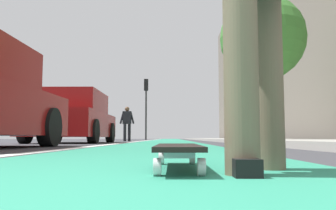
{
  "coord_description": "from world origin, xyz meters",
  "views": [
    {
      "loc": [
        -0.38,
        -0.21,
        0.15
      ],
      "look_at": [
        12.88,
        -0.06,
        1.36
      ],
      "focal_mm": 38.51,
      "sensor_mm": 36.0,
      "label": 1
    }
  ],
  "objects": [
    {
      "name": "sidewalk_curb",
      "position": [
        18.0,
        -3.44,
        0.05
      ],
      "size": [
        52.0,
        3.2,
        0.11
      ],
      "primitive_type": "cube",
      "color": "#9E9B93",
      "rests_on": "ground"
    },
    {
      "name": "pedestrian_distant",
      "position": [
        15.44,
        1.77,
        0.87
      ],
      "size": [
        0.43,
        0.66,
        1.52
      ],
      "color": "black",
      "rests_on": "ground"
    },
    {
      "name": "ground_plane",
      "position": [
        10.0,
        0.0,
        0.0
      ],
      "size": [
        80.0,
        80.0,
        0.0
      ],
      "primitive_type": "plane",
      "color": "#38383D"
    },
    {
      "name": "building_facade",
      "position": [
        22.0,
        -6.37,
        6.14
      ],
      "size": [
        40.0,
        1.2,
        12.27
      ],
      "primitive_type": "cube",
      "color": "#6D6459",
      "rests_on": "ground"
    },
    {
      "name": "skateboard",
      "position": [
        1.33,
        -0.23,
        0.09
      ],
      "size": [
        0.84,
        0.2,
        0.11
      ],
      "color": "white",
      "rests_on": "ground"
    },
    {
      "name": "parked_car_mid",
      "position": [
        10.1,
        2.7,
        0.71
      ],
      "size": [
        4.08,
        1.99,
        1.48
      ],
      "color": "maroon",
      "rests_on": "ground"
    },
    {
      "name": "bike_lane_paint",
      "position": [
        24.0,
        0.0,
        0.0
      ],
      "size": [
        56.0,
        2.05,
        0.0
      ],
      "primitive_type": "cube",
      "color": "#288466",
      "rests_on": "ground"
    },
    {
      "name": "lane_stripe_white",
      "position": [
        20.0,
        1.18,
        0.0
      ],
      "size": [
        52.0,
        0.16,
        0.01
      ],
      "primitive_type": "cube",
      "color": "silver",
      "rests_on": "ground"
    },
    {
      "name": "street_tree_mid",
      "position": [
        10.67,
        -3.04,
        3.23
      ],
      "size": [
        2.65,
        2.65,
        4.58
      ],
      "color": "brown",
      "rests_on": "ground"
    },
    {
      "name": "traffic_light",
      "position": [
        24.24,
        1.58,
        2.9
      ],
      "size": [
        0.33,
        0.28,
        4.2
      ],
      "color": "#2D2D2D",
      "rests_on": "ground"
    }
  ]
}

